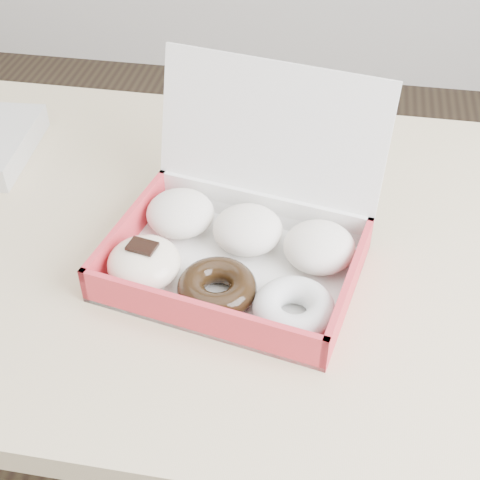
# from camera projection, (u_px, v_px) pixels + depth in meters

# --- Properties ---
(ground) EXTENTS (4.00, 4.00, 0.00)m
(ground) POSITION_uv_depth(u_px,v_px,m) (166.00, 480.00, 1.51)
(ground) COLOR black
(ground) RESTS_ON ground
(table) EXTENTS (1.20, 0.80, 0.75)m
(table) POSITION_uv_depth(u_px,v_px,m) (135.00, 261.00, 1.07)
(table) COLOR #C9B684
(table) RESTS_ON ground
(donut_box) EXTENTS (0.39, 0.36, 0.24)m
(donut_box) POSITION_uv_depth(u_px,v_px,m) (236.00, 243.00, 0.93)
(donut_box) COLOR white
(donut_box) RESTS_ON table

